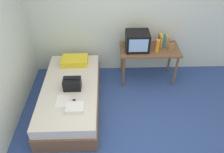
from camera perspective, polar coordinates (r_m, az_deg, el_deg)
ground_plane at (r=3.70m, az=5.26°, el=-16.10°), size 8.00×8.00×0.00m
wall_back at (r=4.46m, az=3.59°, el=16.20°), size 5.20×0.10×2.60m
bed at (r=4.08m, az=-10.55°, el=-4.98°), size 1.00×2.00×0.47m
desk at (r=4.44m, az=9.67°, el=6.16°), size 1.16×0.60×0.75m
tv at (r=4.24m, az=6.59°, el=9.17°), size 0.44×0.39×0.36m
water_bottle at (r=4.25m, az=11.72°, el=7.84°), size 0.08×0.08×0.25m
book_row at (r=4.49m, az=13.29°, el=9.10°), size 0.20×0.17×0.24m
picture_frame at (r=4.34m, az=15.20°, el=7.32°), size 0.11×0.02×0.18m
pillow at (r=4.42m, az=-9.71°, el=4.09°), size 0.51×0.35×0.12m
handbag at (r=3.80m, az=-10.33°, el=-1.89°), size 0.30×0.20×0.23m
magazine at (r=3.67m, az=-12.75°, el=-6.25°), size 0.21×0.29×0.01m
remote_dark at (r=3.59m, az=-9.94°, el=-6.80°), size 0.04×0.16×0.02m
remote_silver at (r=4.06m, az=-12.54°, el=-0.85°), size 0.04×0.14×0.02m
folded_towel at (r=3.48m, az=-9.67°, el=-8.01°), size 0.28×0.22×0.07m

